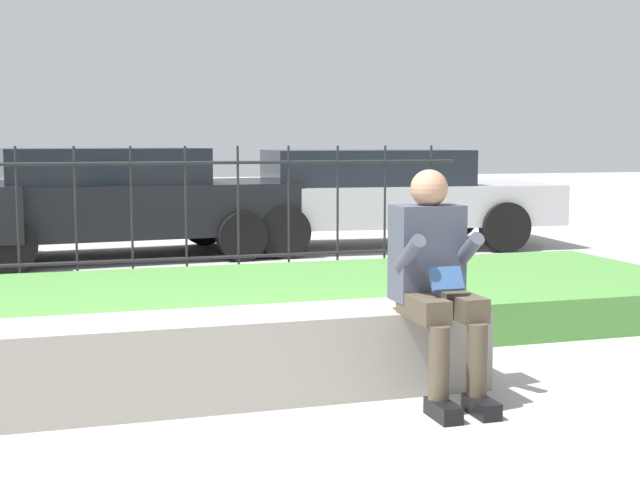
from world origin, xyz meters
The scene contains 7 objects.
ground_plane centered at (0.00, 0.00, 0.00)m, with size 60.00×60.00×0.00m, color #B2AFA8.
stone_bench centered at (0.22, 0.00, 0.21)m, with size 2.84×0.54×0.48m.
person_seated_reader centered at (1.26, -0.31, 0.70)m, with size 0.42×0.73×1.28m.
grass_berm centered at (0.00, 1.96, 0.15)m, with size 8.80×2.52×0.30m.
iron_fence centered at (0.00, 3.95, 0.73)m, with size 6.80×0.03×1.39m.
car_parked_right centered at (3.45, 6.48, 0.72)m, with size 4.82×2.24×1.31m.
car_parked_center centered at (0.01, 6.41, 0.72)m, with size 4.39×2.27×1.35m.
Camera 1 is at (-0.78, -4.77, 1.44)m, focal length 50.00 mm.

